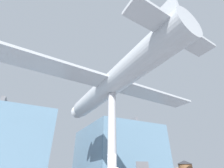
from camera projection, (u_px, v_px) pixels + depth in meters
name	position (u px, v px, depth m)	size (l,w,h in m)	color
glass_pavilion_right	(116.00, 153.00, 23.66)	(10.40, 12.70, 7.87)	#60849E
support_pylon_central	(112.00, 141.00, 9.62)	(0.57, 0.57, 6.57)	#B7B7BC
suspended_airplane	(110.00, 85.00, 11.82)	(17.09, 15.16, 3.19)	#B2B7BC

